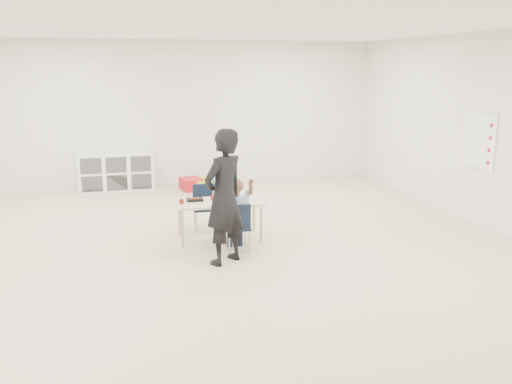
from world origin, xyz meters
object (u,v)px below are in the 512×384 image
object	(u,v)px
table	(220,220)
cubby_shelf	(116,172)
child	(237,212)
adult	(224,197)
chair_near	(237,227)

from	to	relation	value
table	cubby_shelf	bearing A→B (deg)	113.30
cubby_shelf	child	bearing A→B (deg)	-70.08
child	adult	size ratio (longest dim) A/B	0.63
table	adult	bearing A→B (deg)	-94.83
chair_near	adult	bearing A→B (deg)	-120.30
table	chair_near	distance (m)	0.54
table	cubby_shelf	xyz separation A→B (m)	(-1.32, 3.46, 0.08)
child	cubby_shelf	xyz separation A→B (m)	(-1.44, 3.98, -0.16)
adult	chair_near	bearing A→B (deg)	-158.07
chair_near	child	bearing A→B (deg)	0.00
table	cubby_shelf	size ratio (longest dim) A/B	0.86
chair_near	adult	size ratio (longest dim) A/B	0.40
table	chair_near	size ratio (longest dim) A/B	1.86
adult	child	bearing A→B (deg)	-158.07
cubby_shelf	adult	bearing A→B (deg)	-74.60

